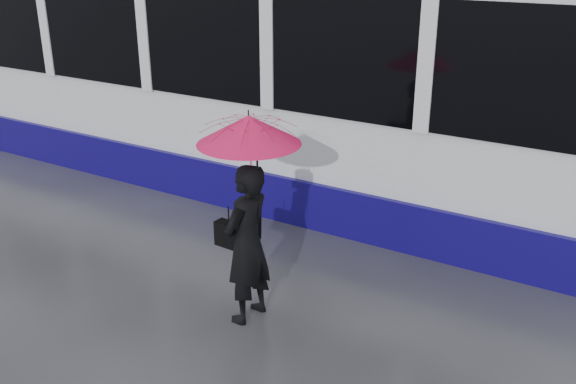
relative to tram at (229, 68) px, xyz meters
The scene contains 6 objects.
ground 3.56m from the tram, 52.21° to the right, with size 90.00×90.00×0.00m, color #2B2B30.
rails 2.53m from the tram, ahead, with size 34.00×1.51×0.02m.
tram is the anchor object (origin of this frame).
woman 4.34m from the tram, 51.81° to the right, with size 0.58×0.38×1.58m, color black.
umbrella 4.29m from the tram, 51.28° to the right, with size 0.99×0.99×1.07m.
handbag 4.19m from the tram, 54.04° to the right, with size 0.29×0.14×0.43m.
Camera 1 is at (3.84, -5.27, 3.48)m, focal length 40.00 mm.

